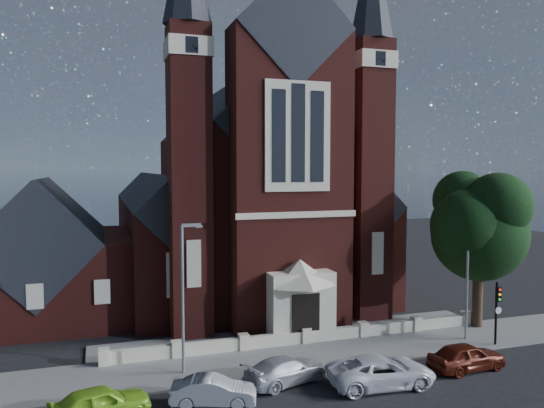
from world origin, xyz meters
The scene contains 15 objects.
ground centered at (0.00, 15.00, 0.00)m, with size 120.00×120.00×0.00m, color black.
pavement_strip centered at (0.00, 4.50, 0.00)m, with size 60.00×5.00×0.12m, color slate.
forecourt_paving centered at (0.00, 8.50, 0.00)m, with size 26.00×3.00×0.14m, color slate.
forecourt_wall centered at (0.00, 6.50, 0.00)m, with size 24.00×0.40×0.90m, color #BBB295.
church centered at (0.00, 22.94, 8.19)m, with size 20.01×34.90×29.20m.
parish_hall centered at (-16.00, 18.00, 4.01)m, with size 12.00×12.20×10.24m.
street_tree centered at (12.60, 5.71, 6.96)m, with size 6.40×6.60×10.70m.
street_lamp_left centered at (-7.91, 4.00, 4.60)m, with size 1.16×0.22×8.09m.
street_lamp_right centered at (10.09, 4.00, 4.60)m, with size 1.16×0.22×8.09m.
traffic_signal centered at (11.00, 2.43, 2.58)m, with size 0.28×0.42×4.00m.
car_lime_van centered at (-12.23, 0.08, 0.74)m, with size 1.75×4.36×1.48m, color #8DCE29.
car_silver_a centered at (-7.22, -0.02, 0.65)m, with size 1.38×3.96×1.31m, color #AAACB2.
car_silver_b centered at (-3.16, 1.28, 0.68)m, with size 1.90×4.67×1.36m, color #AEB0B6.
car_white_suv centered at (1.27, -0.59, 0.76)m, with size 2.53×5.49×1.52m, color white.
car_dark_red centered at (6.76, -0.15, 0.75)m, with size 1.77×4.40×1.50m, color #551A0E.
Camera 1 is at (-12.12, -23.61, 11.02)m, focal length 35.00 mm.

